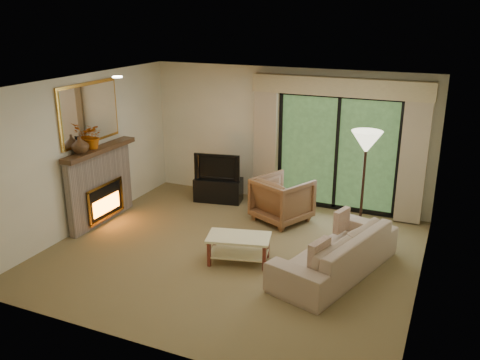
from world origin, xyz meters
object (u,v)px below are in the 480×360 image
at_px(armchair, 282,199).
at_px(sofa, 336,251).
at_px(coffee_table, 239,249).
at_px(media_console, 218,190).

xyz_separation_m(armchair, sofa, (1.32, -1.49, -0.08)).
bearing_deg(coffee_table, media_console, 108.34).
relative_size(armchair, coffee_table, 0.95).
bearing_deg(sofa, media_console, -107.42).
bearing_deg(coffee_table, sofa, -3.52).
relative_size(media_console, coffee_table, 0.99).
height_order(armchair, sofa, armchair).
distance_m(sofa, coffee_table, 1.42).
distance_m(armchair, coffee_table, 1.77).
distance_m(media_console, coffee_table, 2.60).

